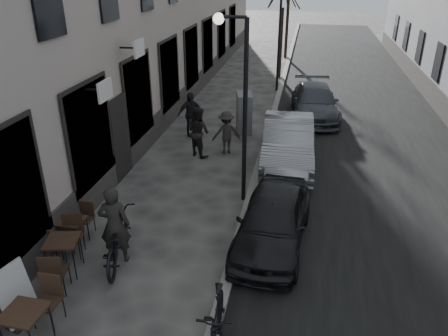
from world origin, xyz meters
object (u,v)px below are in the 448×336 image
(utility_cabinet, at_px, (244,113))
(pedestrian_near, at_px, (198,132))
(sign_board, at_px, (18,299))
(bistro_set_c, at_px, (73,230))
(streetlamp_far, at_px, (276,29))
(car_mid, at_px, (288,142))
(car_far, at_px, (315,102))
(moped, at_px, (217,326))
(bicycle, at_px, (116,239))
(pedestrian_mid, at_px, (226,132))
(car_near, at_px, (273,220))
(bistro_set_b, at_px, (64,253))
(bistro_set_a, at_px, (27,326))
(pedestrian_far, at_px, (190,114))
(streetlamp_near, at_px, (239,92))

(utility_cabinet, relative_size, pedestrian_near, 0.89)
(sign_board, xyz_separation_m, utility_cabinet, (2.67, 10.91, 0.30))
(bistro_set_c, distance_m, utility_cabinet, 8.96)
(streetlamp_far, xyz_separation_m, car_mid, (1.24, -9.26, -2.39))
(car_far, distance_m, moped, 13.47)
(streetlamp_far, bearing_deg, car_far, -62.56)
(utility_cabinet, xyz_separation_m, bicycle, (-1.60, -8.82, -0.21))
(utility_cabinet, height_order, pedestrian_mid, utility_cabinet)
(bicycle, xyz_separation_m, car_mid, (3.47, 6.07, 0.20))
(bicycle, xyz_separation_m, pedestrian_near, (0.39, 6.18, 0.31))
(utility_cabinet, xyz_separation_m, car_near, (1.80, -7.53, -0.12))
(sign_board, relative_size, moped, 0.61)
(bistro_set_b, height_order, utility_cabinet, utility_cabinet)
(bistro_set_c, bearing_deg, bistro_set_a, -73.60)
(pedestrian_mid, bearing_deg, bistro_set_a, 56.19)
(car_near, xyz_separation_m, car_mid, (0.07, 4.78, 0.11))
(bicycle, relative_size, pedestrian_mid, 1.41)
(sign_board, height_order, pedestrian_far, pedestrian_far)
(bistro_set_a, bearing_deg, bistro_set_b, 103.73)
(bistro_set_b, height_order, car_mid, car_mid)
(bistro_set_a, height_order, pedestrian_near, pedestrian_near)
(bicycle, bearing_deg, pedestrian_mid, -114.30)
(bistro_set_a, relative_size, car_near, 0.43)
(streetlamp_near, distance_m, sign_board, 6.88)
(bistro_set_a, bearing_deg, sign_board, 135.69)
(pedestrian_mid, bearing_deg, moped, 76.64)
(bistro_set_a, xyz_separation_m, pedestrian_far, (0.12, 10.70, 0.37))
(bistro_set_c, relative_size, sign_board, 1.19)
(moped, bearing_deg, bicycle, 136.78)
(utility_cabinet, distance_m, car_mid, 3.33)
(utility_cabinet, height_order, moped, utility_cabinet)
(bistro_set_a, relative_size, pedestrian_mid, 1.09)
(bistro_set_b, distance_m, bicycle, 1.13)
(pedestrian_far, bearing_deg, bistro_set_c, -132.53)
(streetlamp_near, xyz_separation_m, car_far, (2.13, 7.90, -2.48))
(bistro_set_a, distance_m, bicycle, 2.72)
(utility_cabinet, bearing_deg, bistro_set_a, -111.90)
(pedestrian_near, height_order, pedestrian_mid, pedestrian_near)
(bistro_set_c, bearing_deg, streetlamp_near, 43.18)
(car_near, bearing_deg, streetlamp_far, 99.20)
(streetlamp_far, xyz_separation_m, pedestrian_far, (-2.61, -7.31, -2.29))
(bistro_set_b, distance_m, car_mid, 8.02)
(streetlamp_far, bearing_deg, moped, -88.29)
(sign_board, xyz_separation_m, pedestrian_mid, (2.37, 8.66, 0.29))
(car_near, bearing_deg, car_far, 88.95)
(pedestrian_far, xyz_separation_m, moped, (3.13, -10.17, -0.28))
(utility_cabinet, distance_m, moped, 11.03)
(pedestrian_far, bearing_deg, streetlamp_near, -97.03)
(pedestrian_near, distance_m, pedestrian_far, 1.99)
(pedestrian_near, bearing_deg, bistro_set_b, 112.38)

